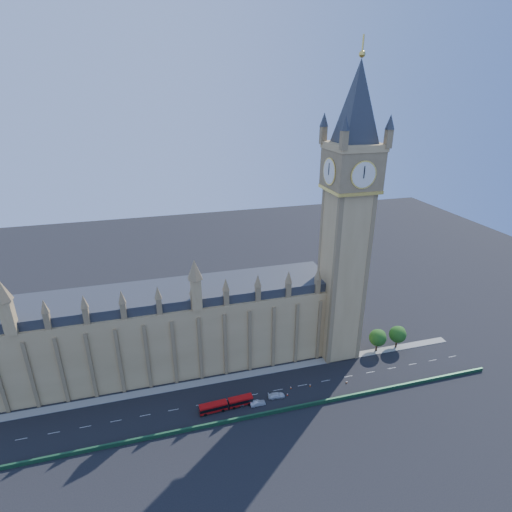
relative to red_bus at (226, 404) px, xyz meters
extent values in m
plane|color=black|center=(5.02, 3.38, -1.42)|extent=(400.00, 400.00, 0.00)
cube|color=tan|center=(-19.98, 25.38, 11.08)|extent=(120.00, 20.00, 25.00)
cube|color=#2D3035|center=(-19.98, 25.38, 25.08)|extent=(120.00, 18.00, 3.00)
cube|color=tan|center=(43.02, 17.38, 27.58)|extent=(12.00, 12.00, 58.00)
cube|color=olive|center=(43.02, 17.38, 62.58)|extent=(14.00, 14.00, 12.00)
cylinder|color=silver|center=(43.02, 10.23, 62.58)|extent=(7.20, 0.30, 7.20)
cube|color=tan|center=(43.02, 17.38, 69.58)|extent=(14.50, 14.50, 2.00)
pyramid|color=#2D3035|center=(43.02, 17.38, 92.58)|extent=(20.59, 20.59, 22.00)
sphere|color=#F2C64C|center=(43.02, 17.38, 93.38)|extent=(1.80, 1.80, 1.80)
cube|color=#1E4C2D|center=(5.02, -5.62, -0.82)|extent=(160.00, 0.60, 1.20)
cube|color=gray|center=(5.02, 12.88, -1.34)|extent=(160.00, 3.00, 0.16)
cylinder|color=#382619|center=(57.02, 13.38, 0.58)|extent=(0.70, 0.70, 4.00)
sphere|color=#184D14|center=(57.02, 13.38, 4.08)|extent=(6.00, 6.00, 6.00)
sphere|color=#184D14|center=(57.82, 13.68, 4.68)|extent=(4.38, 4.38, 4.38)
cylinder|color=#382619|center=(65.02, 13.38, 0.58)|extent=(0.70, 0.70, 4.00)
sphere|color=#184D14|center=(65.02, 13.38, 4.08)|extent=(6.00, 6.00, 6.00)
sphere|color=#184D14|center=(65.82, 13.68, 4.68)|extent=(4.38, 4.38, 4.38)
cube|color=#B30B0C|center=(-3.84, -0.22, -0.07)|extent=(8.18, 2.69, 2.69)
cube|color=#B30B0C|center=(4.31, 0.24, -0.07)|extent=(7.28, 2.64, 2.69)
cube|color=black|center=(-3.84, -0.22, 0.25)|extent=(8.23, 2.74, 1.02)
cube|color=black|center=(4.31, 0.24, 0.25)|extent=(7.34, 2.69, 1.02)
cylinder|color=black|center=(0.01, 0.00, -0.21)|extent=(0.86, 2.19, 2.15)
cylinder|color=black|center=(-6.35, -1.48, -0.97)|extent=(0.91, 0.32, 0.90)
cylinder|color=black|center=(-6.48, 0.76, -0.97)|extent=(0.91, 0.32, 0.90)
cylinder|color=black|center=(-1.20, -1.19, -0.97)|extent=(0.91, 0.32, 0.90)
cylinder|color=black|center=(-1.32, 1.05, -0.97)|extent=(0.91, 0.32, 0.90)
cylinder|color=black|center=(2.08, -1.00, -0.97)|extent=(0.91, 0.32, 0.90)
cylinder|color=black|center=(1.95, 1.23, -0.97)|extent=(0.91, 0.32, 0.90)
cylinder|color=black|center=(6.66, -0.75, -0.97)|extent=(0.91, 0.32, 0.90)
cylinder|color=black|center=(6.53, 1.49, -0.97)|extent=(0.91, 0.32, 0.90)
imported|color=#3C3E43|center=(3.02, 0.04, -0.63)|extent=(4.75, 2.27, 1.57)
imported|color=#B1B4B9|center=(9.23, -1.22, -0.69)|extent=(4.45, 1.61, 1.46)
imported|color=silver|center=(15.48, 0.46, -0.69)|extent=(5.14, 2.31, 1.46)
cube|color=black|center=(19.02, 0.38, -1.40)|extent=(0.53, 0.53, 0.04)
cone|color=#FF340D|center=(19.02, 0.38, -1.06)|extent=(0.58, 0.58, 0.72)
cylinder|color=white|center=(19.02, 0.38, -0.95)|extent=(0.35, 0.35, 0.12)
cube|color=black|center=(27.23, 2.31, -1.39)|extent=(0.54, 0.54, 0.04)
cone|color=#D84E0B|center=(27.23, 2.31, -1.02)|extent=(0.60, 0.60, 0.78)
cylinder|color=white|center=(27.23, 2.31, -0.91)|extent=(0.38, 0.38, 0.13)
cube|color=black|center=(39.02, 0.70, -1.39)|extent=(0.56, 0.56, 0.04)
cone|color=#DA5B0B|center=(39.02, 0.70, -1.04)|extent=(0.61, 0.61, 0.75)
cylinder|color=white|center=(39.02, 0.70, -0.93)|extent=(0.37, 0.37, 0.13)
cube|color=black|center=(21.04, 2.96, -1.40)|extent=(0.47, 0.47, 0.04)
cone|color=#DB440B|center=(21.04, 2.96, -1.05)|extent=(0.51, 0.51, 0.73)
cylinder|color=white|center=(21.04, 2.96, -0.95)|extent=(0.35, 0.35, 0.12)
camera|label=1|loc=(-15.42, -89.65, 84.36)|focal=28.00mm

